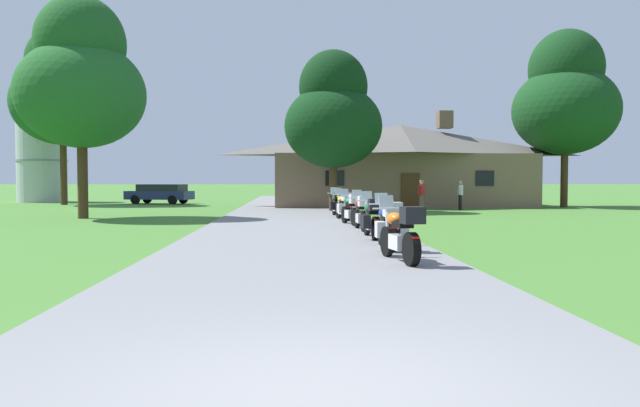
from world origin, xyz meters
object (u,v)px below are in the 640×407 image
object	(u,v)px
motorcycle_green_fifth_in_row	(351,209)
bystander_red_shirt_beside_signpost	(422,194)
tree_left_near	(81,79)
motorcycle_blue_second_in_row	(388,226)
motorcycle_green_third_in_row	(373,219)
tree_by_lodge_front	(333,115)
motorcycle_orange_nearest_to_camera	(401,234)
tree_left_far	(62,91)
motorcycle_red_fourth_in_row	(361,213)
tree_right_of_lodge	(565,98)
metal_silo_distant	(42,155)
motorcycle_yellow_sixth_in_row	(344,207)
bystander_white_shirt_near_lodge	(460,193)
parked_navy_suv_far_left	(160,193)
motorcycle_green_farthest_in_row	(337,204)

from	to	relation	value
motorcycle_green_fifth_in_row	bystander_red_shirt_beside_signpost	size ratio (longest dim) A/B	1.23
bystander_red_shirt_beside_signpost	tree_left_near	world-z (taller)	tree_left_near
motorcycle_blue_second_in_row	motorcycle_green_third_in_row	distance (m)	2.59
tree_by_lodge_front	motorcycle_orange_nearest_to_camera	bearing A→B (deg)	-90.35
tree_left_far	motorcycle_blue_second_in_row	bearing A→B (deg)	-57.41
motorcycle_red_fourth_in_row	motorcycle_green_fifth_in_row	world-z (taller)	same
tree_right_of_lodge	metal_silo_distant	bearing A→B (deg)	163.63
tree_left_near	motorcycle_green_third_in_row	bearing A→B (deg)	-41.92
motorcycle_blue_second_in_row	tree_right_of_lodge	distance (m)	27.75
motorcycle_yellow_sixth_in_row	tree_left_near	world-z (taller)	tree_left_near
motorcycle_green_third_in_row	motorcycle_green_fifth_in_row	size ratio (longest dim) A/B	1.00
motorcycle_green_third_in_row	tree_left_near	xyz separation A→B (m)	(-11.37, 10.21, 5.47)
motorcycle_green_third_in_row	motorcycle_green_fifth_in_row	bearing A→B (deg)	88.74
motorcycle_green_fifth_in_row	tree_right_of_lodge	size ratio (longest dim) A/B	0.19
motorcycle_orange_nearest_to_camera	metal_silo_distant	size ratio (longest dim) A/B	0.28
tree_by_lodge_front	tree_left_near	bearing A→B (deg)	-156.13
motorcycle_green_fifth_in_row	motorcycle_yellow_sixth_in_row	size ratio (longest dim) A/B	1.00
bystander_red_shirt_beside_signpost	tree_right_of_lodge	distance (m)	12.15
motorcycle_red_fourth_in_row	bystander_red_shirt_beside_signpost	world-z (taller)	bystander_red_shirt_beside_signpost
bystander_red_shirt_beside_signpost	motorcycle_blue_second_in_row	bearing A→B (deg)	-144.86
bystander_white_shirt_near_lodge	motorcycle_green_third_in_row	bearing A→B (deg)	155.79
motorcycle_green_third_in_row	tree_right_of_lodge	bearing A→B (deg)	51.17
motorcycle_red_fourth_in_row	parked_navy_suv_far_left	bearing A→B (deg)	113.03
tree_left_far	motorcycle_red_fourth_in_row	bearing A→B (deg)	-51.65
motorcycle_green_fifth_in_row	motorcycle_yellow_sixth_in_row	bearing A→B (deg)	80.68
bystander_red_shirt_beside_signpost	tree_right_of_lodge	xyz separation A→B (m)	(9.90, 3.91, 5.85)
motorcycle_green_third_in_row	motorcycle_yellow_sixth_in_row	world-z (taller)	same
motorcycle_yellow_sixth_in_row	metal_silo_distant	xyz separation A→B (m)	(-21.37, 22.97, 3.06)
motorcycle_green_third_in_row	motorcycle_red_fourth_in_row	xyz separation A→B (m)	(0.02, 2.74, 0.01)
motorcycle_green_farthest_in_row	tree_left_far	xyz separation A→B (m)	(-17.65, 15.13, 7.16)
motorcycle_blue_second_in_row	tree_right_of_lodge	size ratio (longest dim) A/B	0.19
motorcycle_orange_nearest_to_camera	motorcycle_green_third_in_row	distance (m)	4.76
bystander_red_shirt_beside_signpost	bystander_white_shirt_near_lodge	bearing A→B (deg)	-20.05
bystander_white_shirt_near_lodge	motorcycle_red_fourth_in_row	bearing A→B (deg)	151.93
motorcycle_green_third_in_row	tree_left_near	distance (m)	16.24
motorcycle_red_fourth_in_row	tree_left_near	distance (m)	14.68
motorcycle_green_fifth_in_row	motorcycle_green_farthest_in_row	world-z (taller)	same
parked_navy_suv_far_left	motorcycle_yellow_sixth_in_row	bearing A→B (deg)	-133.35
motorcycle_green_farthest_in_row	tree_right_of_lodge	bearing A→B (deg)	29.16
motorcycle_red_fourth_in_row	bystander_red_shirt_beside_signpost	xyz separation A→B (m)	(4.95, 13.35, 0.33)
motorcycle_green_farthest_in_row	tree_left_far	bearing A→B (deg)	135.38
motorcycle_green_fifth_in_row	tree_left_far	bearing A→B (deg)	121.89
motorcycle_orange_nearest_to_camera	tree_left_near	world-z (taller)	tree_left_near
motorcycle_green_fifth_in_row	tree_left_near	distance (m)	13.54
bystander_red_shirt_beside_signpost	parked_navy_suv_far_left	bearing A→B (deg)	107.69
motorcycle_orange_nearest_to_camera	motorcycle_blue_second_in_row	bearing A→B (deg)	78.02
motorcycle_yellow_sixth_in_row	motorcycle_green_farthest_in_row	distance (m)	2.47
bystander_red_shirt_beside_signpost	parked_navy_suv_far_left	xyz separation A→B (m)	(-16.51, 10.46, -0.17)
tree_by_lodge_front	motorcycle_blue_second_in_row	bearing A→B (deg)	-90.04
motorcycle_green_fifth_in_row	metal_silo_distant	size ratio (longest dim) A/B	0.28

